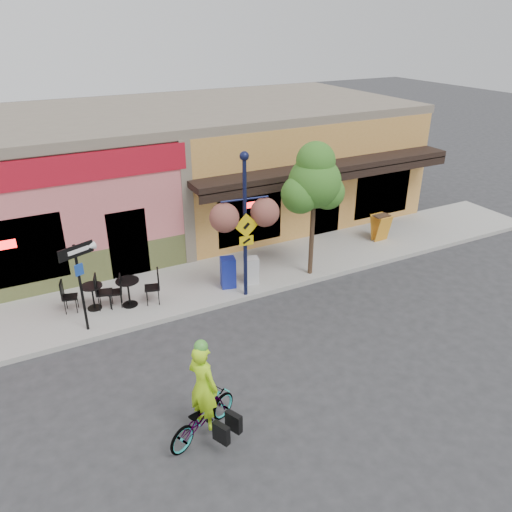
{
  "coord_description": "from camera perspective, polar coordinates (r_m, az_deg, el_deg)",
  "views": [
    {
      "loc": [
        -5.99,
        -10.79,
        7.53
      ],
      "look_at": [
        -0.09,
        0.5,
        1.4
      ],
      "focal_mm": 35.0,
      "sensor_mm": 36.0,
      "label": 1
    }
  ],
  "objects": [
    {
      "name": "cafe_set_left",
      "position": [
        14.52,
        -18.18,
        -4.11
      ],
      "size": [
        1.74,
        1.17,
        0.95
      ],
      "primitive_type": null,
      "rotation": [
        0.0,
        0.0,
        -0.26
      ],
      "color": "black",
      "rests_on": "sidewalk"
    },
    {
      "name": "sidewalk",
      "position": [
        15.97,
        -2.2,
        -2.15
      ],
      "size": [
        24.0,
        3.0,
        0.15
      ],
      "primitive_type": "cube",
      "color": "#9E9B93",
      "rests_on": "ground"
    },
    {
      "name": "newspaper_box_grey",
      "position": [
        15.16,
        -0.48,
        -1.64
      ],
      "size": [
        0.47,
        0.44,
        0.83
      ],
      "primitive_type": null,
      "rotation": [
        0.0,
        0.0,
        -0.26
      ],
      "color": "silver",
      "rests_on": "sidewalk"
    },
    {
      "name": "street_tree",
      "position": [
        15.14,
        6.55,
        5.22
      ],
      "size": [
        1.96,
        1.96,
        4.25
      ],
      "primitive_type": null,
      "rotation": [
        0.0,
        0.0,
        0.2
      ],
      "color": "#3D7A26",
      "rests_on": "sidewalk"
    },
    {
      "name": "curb",
      "position": [
        14.83,
        0.22,
        -4.47
      ],
      "size": [
        24.0,
        0.12,
        0.15
      ],
      "primitive_type": "cube",
      "color": "#A8A59E",
      "rests_on": "ground"
    },
    {
      "name": "newspaper_box_blue",
      "position": [
        14.93,
        -3.21,
        -1.89
      ],
      "size": [
        0.51,
        0.47,
        0.95
      ],
      "primitive_type": null,
      "rotation": [
        0.0,
        0.0,
        -0.24
      ],
      "color": "navy",
      "rests_on": "sidewalk"
    },
    {
      "name": "sandwich_board",
      "position": [
        18.52,
        14.39,
        2.99
      ],
      "size": [
        0.59,
        0.45,
        0.97
      ],
      "primitive_type": null,
      "rotation": [
        0.0,
        0.0,
        0.03
      ],
      "color": "orange",
      "rests_on": "sidewalk"
    },
    {
      "name": "building",
      "position": [
        19.96,
        -9.25,
        10.03
      ],
      "size": [
        18.2,
        8.2,
        4.5
      ],
      "primitive_type": null,
      "color": "#D16769",
      "rests_on": "ground"
    },
    {
      "name": "one_way_sign",
      "position": [
        13.29,
        -19.35,
        -3.54
      ],
      "size": [
        0.94,
        0.53,
        2.42
      ],
      "primitive_type": null,
      "rotation": [
        0.0,
        0.0,
        0.38
      ],
      "color": "black",
      "rests_on": "sidewalk"
    },
    {
      "name": "ground",
      "position": [
        14.46,
        1.24,
        -5.7
      ],
      "size": [
        90.0,
        90.0,
        0.0
      ],
      "primitive_type": "plane",
      "color": "#2D2D30",
      "rests_on": "ground"
    },
    {
      "name": "cafe_set_right",
      "position": [
        14.38,
        -14.39,
        -3.68
      ],
      "size": [
        1.9,
        1.3,
        1.04
      ],
      "primitive_type": null,
      "rotation": [
        0.0,
        0.0,
        -0.27
      ],
      "color": "black",
      "rests_on": "sidewalk"
    },
    {
      "name": "bicycle",
      "position": [
        10.32,
        -6.13,
        -17.69
      ],
      "size": [
        1.86,
        1.3,
        0.92
      ],
      "primitive_type": "imported",
      "rotation": [
        0.0,
        0.0,
        2.0
      ],
      "color": "maroon",
      "rests_on": "ground"
    },
    {
      "name": "cyclist_rider",
      "position": [
        10.02,
        -5.99,
        -15.65
      ],
      "size": [
        0.69,
        0.81,
        1.87
      ],
      "primitive_type": "imported",
      "rotation": [
        0.0,
        0.0,
        2.0
      ],
      "color": "#BBFF1A",
      "rests_on": "ground"
    },
    {
      "name": "lamp_post",
      "position": [
        13.79,
        -1.26,
        3.31
      ],
      "size": [
        1.41,
        0.7,
        4.26
      ],
      "primitive_type": null,
      "rotation": [
        0.0,
        0.0,
        -0.12
      ],
      "color": "#13183D",
      "rests_on": "sidewalk"
    }
  ]
}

